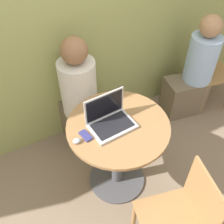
# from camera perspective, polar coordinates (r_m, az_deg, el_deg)

# --- Properties ---
(ground_plane) EXTENTS (12.00, 12.00, 0.00)m
(ground_plane) POSITION_cam_1_polar(r_m,az_deg,el_deg) (2.56, 1.07, -14.32)
(ground_plane) COLOR #7F6B56
(back_wall) EXTENTS (7.00, 0.05, 2.60)m
(back_wall) POSITION_cam_1_polar(r_m,az_deg,el_deg) (2.25, -9.60, 20.80)
(back_wall) COLOR #939956
(back_wall) RESTS_ON ground_plane
(round_table) EXTENTS (0.78, 0.78, 0.76)m
(round_table) POSITION_cam_1_polar(r_m,az_deg,el_deg) (2.13, 1.25, -7.24)
(round_table) COLOR #4C4C51
(round_table) RESTS_ON ground_plane
(laptop) EXTENTS (0.34, 0.25, 0.24)m
(laptop) POSITION_cam_1_polar(r_m,az_deg,el_deg) (1.91, -0.50, -1.61)
(laptop) COLOR #B7B7BC
(laptop) RESTS_ON round_table
(cell_phone) EXTENTS (0.07, 0.11, 0.02)m
(cell_phone) POSITION_cam_1_polar(r_m,az_deg,el_deg) (1.87, -5.76, -5.14)
(cell_phone) COLOR navy
(cell_phone) RESTS_ON round_table
(computer_mouse) EXTENTS (0.06, 0.05, 0.03)m
(computer_mouse) POSITION_cam_1_polar(r_m,az_deg,el_deg) (1.84, -7.69, -6.24)
(computer_mouse) COLOR #B2B2B7
(computer_mouse) RESTS_ON round_table
(chair_empty) EXTENTS (0.48, 0.48, 0.87)m
(chair_empty) POSITION_cam_1_polar(r_m,az_deg,el_deg) (1.94, 14.44, -21.47)
(chair_empty) COLOR #9E7042
(chair_empty) RESTS_ON ground_plane
(person_seated) EXTENTS (0.33, 0.51, 1.20)m
(person_seated) POSITION_cam_1_polar(r_m,az_deg,el_deg) (2.52, -7.44, 2.42)
(person_seated) COLOR brown
(person_seated) RESTS_ON ground_plane
(chair_background) EXTENTS (0.47, 0.47, 0.84)m
(chair_background) POSITION_cam_1_polar(r_m,az_deg,el_deg) (3.16, 20.19, 8.04)
(chair_background) COLOR #9E7042
(chair_background) RESTS_ON ground_plane
(person_background) EXTENTS (0.50, 0.37, 1.15)m
(person_background) POSITION_cam_1_polar(r_m,az_deg,el_deg) (2.97, 17.20, 7.62)
(person_background) COLOR brown
(person_background) RESTS_ON ground_plane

